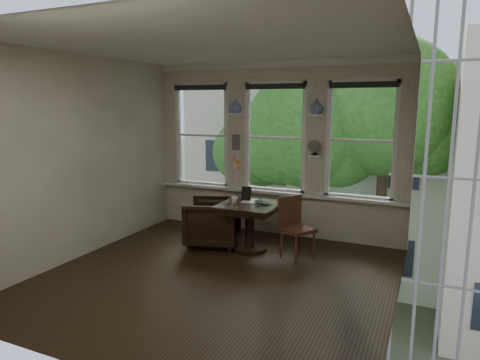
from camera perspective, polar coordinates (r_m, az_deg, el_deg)
The scene contains 25 objects.
ground at distance 5.86m, azimuth -3.10°, elevation -12.82°, with size 4.50×4.50×0.00m, color black.
ceiling at distance 5.44m, azimuth -3.41°, elevation 17.70°, with size 4.50×4.50×0.00m, color silver.
wall_back at distance 7.50m, azimuth 4.77°, elevation 4.12°, with size 4.50×4.50×0.00m, color beige.
wall_front at distance 3.64m, azimuth -19.90°, elevation -2.90°, with size 4.50×4.50×0.00m, color beige.
wall_left at distance 6.79m, azimuth -20.35°, elevation 2.88°, with size 4.50×4.50×0.00m, color beige.
wall_right at distance 4.85m, azimuth 21.05°, elevation 0.15°, with size 4.50×4.50×0.00m, color beige.
window_left at distance 8.08m, azimuth -4.98°, elevation 5.97°, with size 1.10×0.12×1.90m, color white, non-canonical shape.
window_center at distance 7.48m, azimuth 4.79°, elevation 5.64°, with size 1.10×0.12×1.90m, color white, non-canonical shape.
window_right at distance 7.13m, azimuth 15.87°, elevation 5.07°, with size 1.10×0.12×1.90m, color white, non-canonical shape.
shelf_left at distance 7.64m, azimuth -0.60°, elevation 8.77°, with size 0.26×0.16×0.03m, color white.
shelf_right at distance 7.15m, azimuth 10.10°, elevation 8.52°, with size 0.26×0.16×0.03m, color white.
intercom at distance 7.70m, azimuth -0.50°, elevation 5.06°, with size 0.14×0.06×0.28m, color #59544F.
sticky_notes at distance 7.74m, azimuth -0.48°, elevation 2.48°, with size 0.16×0.01×0.24m, color pink, non-canonical shape.
desk_fan at distance 7.17m, azimuth 9.92°, elevation 3.97°, with size 0.20×0.20×0.24m, color #59544F, non-canonical shape.
vase_left at distance 7.64m, azimuth -0.61°, elevation 9.82°, with size 0.24×0.24×0.25m, color silver.
vase_right at distance 7.15m, azimuth 10.14°, elevation 9.64°, with size 0.24×0.24×0.25m, color silver.
table at distance 6.75m, azimuth 1.30°, elevation -6.29°, with size 0.90×0.90×0.75m, color black, non-canonical shape.
armchair_left at distance 7.01m, azimuth -3.71°, elevation -5.61°, with size 0.82×0.84×0.77m, color black.
cushion_red at distance 6.99m, azimuth -3.72°, elevation -5.08°, with size 0.45×0.45×0.06m, color maroon.
side_chair_right at distance 6.40m, azimuth 7.71°, elevation -6.49°, with size 0.42×0.42×0.92m, color #3E2316, non-canonical shape.
laptop at distance 6.65m, azimuth 2.72°, elevation -3.09°, with size 0.31×0.20×0.02m, color black.
mug at distance 6.66m, azimuth -0.74°, elevation -2.70°, with size 0.11×0.11×0.10m, color white.
drinking_glass at distance 6.49m, azimuth 2.52°, elevation -3.11°, with size 0.12×0.12×0.09m, color white.
tablet at distance 6.86m, azimuth 0.83°, elevation -1.82°, with size 0.16×0.02×0.22m, color black.
papers at distance 6.84m, azimuth 1.29°, elevation -2.79°, with size 0.22×0.30×0.00m, color silver.
Camera 1 is at (2.51, -4.77, 2.28)m, focal length 32.00 mm.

